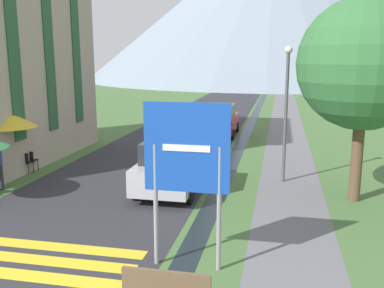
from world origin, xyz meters
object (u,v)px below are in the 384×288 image
parked_car_far (221,120)px  streetlamp (286,102)px  road_sign (187,162)px  parked_car_near (172,165)px  cafe_chair_far_left (25,161)px  cafe_chair_far_right (30,159)px  cafe_umbrella_middle_yellow (10,120)px  tree_by_path (364,64)px

parked_car_far → streetlamp: bearing=-68.4°
road_sign → parked_car_near: size_ratio=0.89×
parked_car_far → streetlamp: (3.56, -9.00, 2.02)m
road_sign → streetlamp: 7.48m
cafe_chair_far_left → parked_car_near: bearing=-7.3°
parked_car_far → road_sign: bearing=-84.8°
parked_car_far → cafe_chair_far_right: bearing=-123.3°
parked_car_far → cafe_chair_far_left: bearing=-122.6°
parked_car_near → cafe_chair_far_left: 6.27m
cafe_chair_far_left → streetlamp: (9.94, 0.99, 2.41)m
cafe_umbrella_middle_yellow → tree_by_path: bearing=-0.3°
road_sign → cafe_chair_far_right: bearing=140.4°
cafe_chair_far_right → streetlamp: size_ratio=0.17×
cafe_umbrella_middle_yellow → tree_by_path: 12.42m
road_sign → tree_by_path: (4.31, 5.44, 1.95)m
road_sign → parked_car_near: (-1.68, 5.26, -1.45)m
cafe_chair_far_right → streetlamp: bearing=6.2°
parked_car_near → cafe_chair_far_right: (-6.16, 1.22, -0.40)m
parked_car_far → cafe_umbrella_middle_yellow: 12.52m
road_sign → tree_by_path: size_ratio=0.57×
streetlamp → cafe_umbrella_middle_yellow: bearing=-170.7°
parked_car_near → parked_car_far: size_ratio=0.98×
road_sign → streetlamp: bearing=73.8°
parked_car_far → tree_by_path: bearing=-61.6°
parked_car_far → streetlamp: size_ratio=0.84×
cafe_chair_far_right → tree_by_path: bearing=-2.6°
cafe_chair_far_right → road_sign: bearing=-37.3°
cafe_umbrella_middle_yellow → tree_by_path: tree_by_path is taller
cafe_chair_far_right → cafe_umbrella_middle_yellow: 1.97m
parked_car_near → cafe_chair_far_right: 6.29m
parked_car_near → cafe_umbrella_middle_yellow: 6.40m
cafe_chair_far_right → streetlamp: (9.92, 0.68, 2.41)m
parked_car_far → streetlamp: streetlamp is taller
streetlamp → tree_by_path: bearing=-37.6°
cafe_umbrella_middle_yellow → streetlamp: 10.17m
parked_car_near → tree_by_path: tree_by_path is taller
cafe_chair_far_right → parked_car_far: bearing=59.0°
parked_car_near → tree_by_path: size_ratio=0.64×
cafe_chair_far_left → cafe_umbrella_middle_yellow: 1.84m
cafe_umbrella_middle_yellow → streetlamp: streetlamp is taller
parked_car_far → cafe_chair_far_right: (-6.36, -9.68, -0.40)m
parked_car_near → cafe_chair_far_left: size_ratio=4.78×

